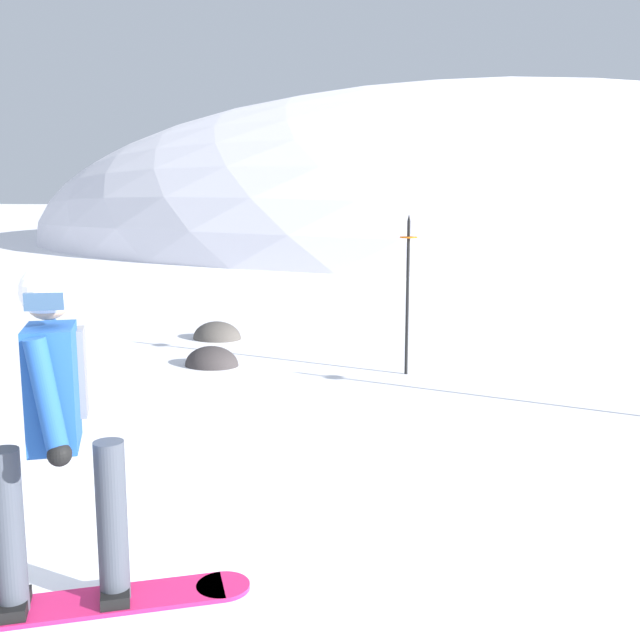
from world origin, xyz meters
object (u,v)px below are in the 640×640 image
(rock_mid, at_px, (212,365))
(piste_marker_near, at_px, (408,284))
(rock_dark, at_px, (217,339))
(snowboarder_main, at_px, (56,429))

(rock_mid, bearing_deg, piste_marker_near, 11.09)
(rock_dark, height_order, rock_mid, rock_dark)
(piste_marker_near, bearing_deg, rock_dark, 160.93)
(snowboarder_main, relative_size, rock_mid, 2.57)
(piste_marker_near, xyz_separation_m, rock_mid, (-2.30, -0.45, -1.05))
(piste_marker_near, relative_size, rock_mid, 2.74)
(snowboarder_main, relative_size, rock_dark, 2.41)
(snowboarder_main, distance_m, piste_marker_near, 5.41)
(piste_marker_near, distance_m, rock_mid, 2.57)
(piste_marker_near, bearing_deg, snowboarder_main, -92.76)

